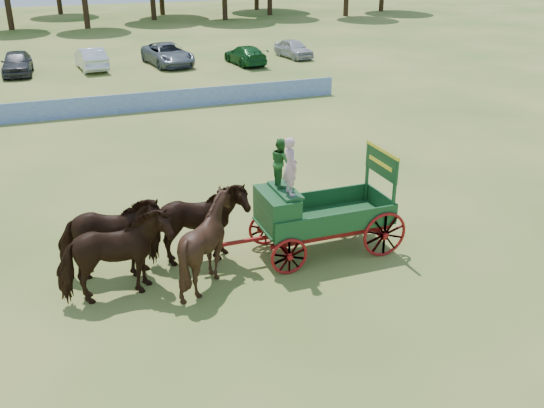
{
  "coord_description": "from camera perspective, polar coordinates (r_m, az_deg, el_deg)",
  "views": [
    {
      "loc": [
        -4.06,
        -14.54,
        8.58
      ],
      "look_at": [
        1.8,
        1.03,
        1.3
      ],
      "focal_mm": 40.0,
      "sensor_mm": 36.0,
      "label": 1
    }
  ],
  "objects": [
    {
      "name": "farm_dray",
      "position": [
        17.4,
        2.85,
        -0.11
      ],
      "size": [
        6.0,
        2.0,
        3.77
      ],
      "color": "maroon",
      "rests_on": "ground"
    },
    {
      "name": "horse_wheel_right",
      "position": [
        17.17,
        -7.08,
        -1.99
      ],
      "size": [
        2.91,
        1.43,
        2.41
      ],
      "primitive_type": "imported",
      "rotation": [
        0.0,
        0.0,
        1.53
      ],
      "color": "black",
      "rests_on": "ground"
    },
    {
      "name": "horse_lead_left",
      "position": [
        15.87,
        -14.55,
        -4.87
      ],
      "size": [
        2.97,
        1.58,
        2.41
      ],
      "primitive_type": "imported",
      "rotation": [
        0.0,
        0.0,
        1.67
      ],
      "color": "black",
      "rests_on": "ground"
    },
    {
      "name": "horse_lead_right",
      "position": [
        16.85,
        -15.02,
        -3.18
      ],
      "size": [
        3.06,
        1.85,
        2.41
      ],
      "primitive_type": "imported",
      "rotation": [
        0.0,
        0.0,
        1.37
      ],
      "color": "black",
      "rests_on": "ground"
    },
    {
      "name": "horse_wheel_left",
      "position": [
        16.21,
        -6.13,
        -3.56
      ],
      "size": [
        2.38,
        2.16,
        2.42
      ],
      "primitive_type": "imported",
      "rotation": [
        0.0,
        0.0,
        1.67
      ],
      "color": "black",
      "rests_on": "ground"
    },
    {
      "name": "parked_cars",
      "position": [
        45.33,
        -22.58,
        11.94
      ],
      "size": [
        42.7,
        7.25,
        1.61
      ],
      "color": "silver",
      "rests_on": "ground"
    },
    {
      "name": "ground",
      "position": [
        17.37,
        -4.38,
        -6.05
      ],
      "size": [
        160.0,
        160.0,
        0.0
      ],
      "primitive_type": "plane",
      "color": "#A29049",
      "rests_on": "ground"
    },
    {
      "name": "sponsor_banner",
      "position": [
        33.66,
        -14.99,
        9.0
      ],
      "size": [
        26.0,
        0.08,
        1.05
      ],
      "primitive_type": "cube",
      "color": "#1B3B97",
      "rests_on": "ground"
    }
  ]
}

